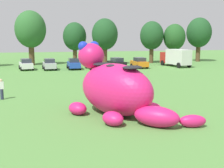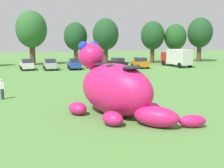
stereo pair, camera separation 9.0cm
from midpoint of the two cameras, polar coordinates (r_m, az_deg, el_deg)
ground_plane at (r=19.13m, az=4.84°, el=-6.03°), size 160.00×160.00×0.00m
giant_inflatable_creature at (r=18.61m, az=0.90°, el=-0.90°), size 7.69×7.99×4.78m
car_white at (r=46.16m, az=-16.65°, el=3.81°), size 2.46×4.33×1.72m
car_silver at (r=45.40m, az=-12.24°, el=3.91°), size 2.22×4.24×1.72m
car_blue at (r=45.50m, az=-7.50°, el=4.05°), size 2.01×4.14×1.72m
car_yellow at (r=45.44m, az=-3.52°, el=4.11°), size 2.34×4.29×1.72m
car_black at (r=46.53m, az=1.15°, el=4.25°), size 2.54×4.36×1.72m
car_orange at (r=47.15m, az=5.72°, el=4.28°), size 2.15×4.21×1.72m
box_truck at (r=50.29m, az=12.90°, el=5.25°), size 3.33×6.67×2.95m
tree_centre_left at (r=53.29m, az=-15.81°, el=10.45°), size 5.45×5.45×9.68m
tree_centre at (r=54.65m, az=-7.28°, el=9.39°), size 4.38×4.38×7.77m
tree_centre_right at (r=52.22m, az=-1.23°, el=9.89°), size 4.71×4.71×8.36m
tree_mid_right at (r=56.16m, az=8.21°, el=9.56°), size 4.54×4.54×8.05m
tree_right at (r=57.63m, az=12.63°, el=9.11°), size 4.26×4.26×7.57m
tree_far_right at (r=61.76m, az=17.28°, el=9.77°), size 5.04×5.04×8.95m
spectator_near_inflatable at (r=40.09m, az=-1.93°, el=3.39°), size 0.38×0.26×1.71m
spectator_mid_field at (r=24.93m, az=-21.10°, el=-0.98°), size 0.38×0.26×1.71m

